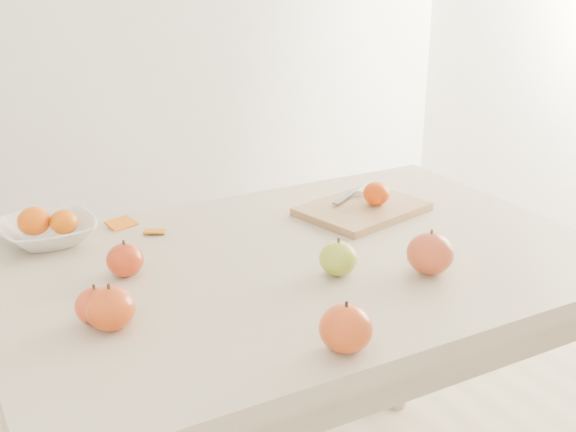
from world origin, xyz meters
TOP-DOWN VIEW (x-y plane):
  - table at (0.00, 0.00)m, footprint 1.20×0.80m
  - cutting_board at (0.25, 0.15)m, footprint 0.31×0.26m
  - board_tangerine at (0.28, 0.14)m, footprint 0.06×0.06m
  - fruit_bowl at (-0.42, 0.32)m, footprint 0.19×0.19m
  - bowl_tangerine_near at (-0.45, 0.33)m, footprint 0.07×0.07m
  - bowl_tangerine_far at (-0.39, 0.30)m, footprint 0.06×0.06m
  - orange_peel_a at (-0.26, 0.33)m, footprint 0.07×0.06m
  - orange_peel_b at (-0.21, 0.26)m, footprint 0.06×0.05m
  - paring_knife at (0.30, 0.22)m, footprint 0.16×0.09m
  - apple_green at (0.02, -0.11)m, footprint 0.07×0.07m
  - apple_red_d at (-0.43, -0.07)m, footprint 0.07×0.07m
  - apple_red_c at (-0.11, -0.34)m, footprint 0.08×0.08m
  - apple_red_b at (-0.41, -0.10)m, footprint 0.08×0.08m
  - apple_red_a at (-0.33, 0.08)m, footprint 0.07×0.07m
  - apple_red_e at (0.18, -0.18)m, footprint 0.09×0.09m

SIDE VIEW (x-z plane):
  - table at x=0.00m, z-range 0.28..1.03m
  - orange_peel_a at x=-0.26m, z-range 0.75..0.76m
  - orange_peel_b at x=-0.21m, z-range 0.75..0.76m
  - cutting_board at x=0.25m, z-range 0.75..0.77m
  - fruit_bowl at x=-0.42m, z-range 0.75..0.80m
  - paring_knife at x=0.30m, z-range 0.77..0.78m
  - apple_red_d at x=-0.43m, z-range 0.75..0.81m
  - apple_red_a at x=-0.33m, z-range 0.75..0.81m
  - apple_green at x=0.02m, z-range 0.75..0.81m
  - apple_red_b at x=-0.41m, z-range 0.75..0.82m
  - apple_red_c at x=-0.11m, z-range 0.75..0.83m
  - apple_red_e at x=0.18m, z-range 0.75..0.83m
  - bowl_tangerine_far at x=-0.39m, z-range 0.77..0.82m
  - board_tangerine at x=0.28m, z-range 0.77..0.82m
  - bowl_tangerine_near at x=-0.45m, z-range 0.77..0.83m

